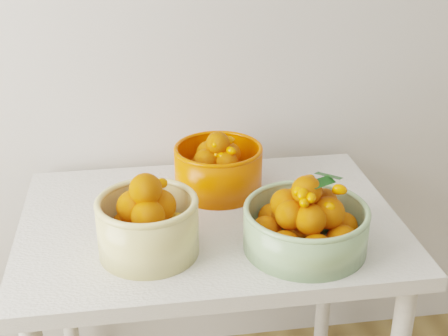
{
  "coord_description": "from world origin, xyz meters",
  "views": [
    {
      "loc": [
        -0.35,
        0.17,
        1.58
      ],
      "look_at": [
        -0.14,
        1.55,
        0.92
      ],
      "focal_mm": 50.0,
      "sensor_mm": 36.0,
      "label": 1
    }
  ],
  "objects_px": {
    "bowl_cream": "(148,223)",
    "bowl_green": "(306,224)",
    "bowl_orange": "(218,167)",
    "table": "(210,248)"
  },
  "relations": [
    {
      "from": "table",
      "to": "bowl_orange",
      "type": "distance_m",
      "value": 0.24
    },
    {
      "from": "bowl_green",
      "to": "bowl_orange",
      "type": "bearing_deg",
      "value": 116.04
    },
    {
      "from": "table",
      "to": "bowl_orange",
      "type": "height_order",
      "value": "bowl_orange"
    },
    {
      "from": "table",
      "to": "bowl_green",
      "type": "height_order",
      "value": "bowl_green"
    },
    {
      "from": "bowl_cream",
      "to": "bowl_green",
      "type": "distance_m",
      "value": 0.38
    },
    {
      "from": "bowl_green",
      "to": "bowl_cream",
      "type": "bearing_deg",
      "value": 174.19
    },
    {
      "from": "table",
      "to": "bowl_cream",
      "type": "distance_m",
      "value": 0.28
    },
    {
      "from": "table",
      "to": "bowl_cream",
      "type": "height_order",
      "value": "bowl_cream"
    },
    {
      "from": "bowl_cream",
      "to": "bowl_green",
      "type": "relative_size",
      "value": 0.89
    },
    {
      "from": "bowl_green",
      "to": "bowl_orange",
      "type": "distance_m",
      "value": 0.38
    }
  ]
}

